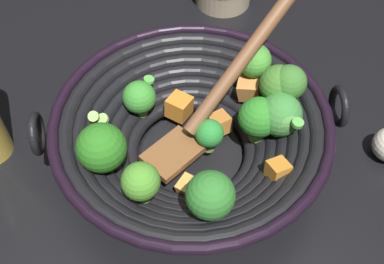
{
  "coord_description": "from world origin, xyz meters",
  "views": [
    {
      "loc": [
        -0.1,
        -0.35,
        0.53
      ],
      "look_at": [
        0.01,
        0.02,
        0.03
      ],
      "focal_mm": 44.38,
      "sensor_mm": 36.0,
      "label": 1
    }
  ],
  "objects": [
    {
      "name": "wok",
      "position": [
        0.0,
        -0.0,
        0.06
      ],
      "size": [
        0.39,
        0.35,
        0.21
      ],
      "color": "black",
      "rests_on": "ground"
    },
    {
      "name": "ground_plane",
      "position": [
        0.0,
        0.0,
        0.0
      ],
      "size": [
        4.0,
        4.0,
        0.0
      ],
      "primitive_type": "plane",
      "color": "black"
    }
  ]
}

